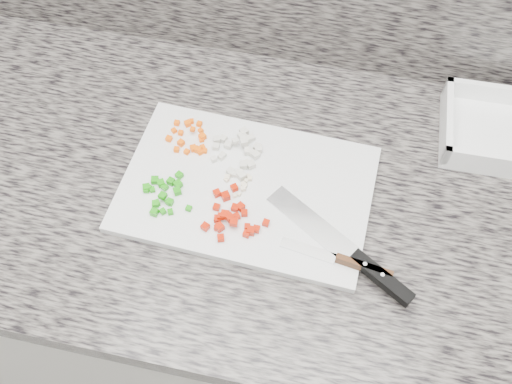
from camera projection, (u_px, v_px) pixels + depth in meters
cabinet at (253, 293)px, 1.34m from camera, size 3.92×0.62×0.86m
countertop at (252, 189)px, 0.96m from camera, size 3.96×0.64×0.04m
cutting_board at (247, 189)px, 0.93m from camera, size 0.41×0.28×0.01m
carrot_pile at (190, 139)px, 0.97m from camera, size 0.08×0.08×0.01m
onion_pile at (240, 152)px, 0.95m from camera, size 0.09×0.11×0.02m
green_pepper_pile at (164, 193)px, 0.91m from camera, size 0.09×0.09×0.02m
red_pepper_pile at (231, 216)px, 0.88m from camera, size 0.10×0.11×0.02m
garlic_pile at (237, 184)px, 0.92m from camera, size 0.04×0.05×0.01m
chef_knife at (356, 258)px, 0.84m from camera, size 0.24×0.17×0.02m
paring_knife at (350, 263)px, 0.84m from camera, size 0.17×0.04×0.02m
tray at (510, 134)px, 0.97m from camera, size 0.23×0.17×0.05m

